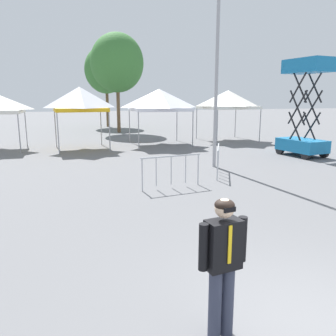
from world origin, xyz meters
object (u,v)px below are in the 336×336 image
person_foreground (223,259)px  crowd_barrier_near_person (218,155)px  canopy_tent_right_of_center (80,99)px  canopy_tent_center (228,100)px  canopy_tent_behind_right (159,100)px  tree_behind_tents_left (106,70)px  light_pole_near_lift (217,43)px  tree_behind_tents_right (117,63)px  crowd_barrier_mid_lot (171,165)px  scissor_lift (303,128)px

person_foreground → crowd_barrier_near_person: 9.10m
canopy_tent_right_of_center → canopy_tent_center: 9.71m
canopy_tent_behind_right → canopy_tent_center: bearing=8.1°
canopy_tent_right_of_center → tree_behind_tents_left: bearing=76.9°
canopy_tent_center → tree_behind_tents_left: size_ratio=0.44×
tree_behind_tents_left → crowd_barrier_near_person: 23.21m
canopy_tent_right_of_center → light_pole_near_lift: 8.75m
person_foreground → tree_behind_tents_right: tree_behind_tents_right is taller
light_pole_near_lift → crowd_barrier_near_person: bearing=-109.6°
canopy_tent_behind_right → tree_behind_tents_left: size_ratio=0.45×
canopy_tent_center → person_foreground: size_ratio=1.90×
tree_behind_tents_right → crowd_barrier_mid_lot: (-1.27, -18.13, -4.83)m
person_foreground → tree_behind_tents_left: (2.71, 30.92, 4.44)m
tree_behind_tents_right → crowd_barrier_near_person: 17.47m
scissor_lift → crowd_barrier_near_person: bearing=-156.4°
canopy_tent_behind_right → canopy_tent_center: (4.96, 0.70, 0.00)m
canopy_tent_center → tree_behind_tents_left: (-6.27, 13.42, 2.74)m
crowd_barrier_near_person → crowd_barrier_mid_lot: (-2.32, -1.37, 0.00)m
person_foreground → tree_behind_tents_right: (2.84, 24.99, 4.55)m
light_pole_near_lift → crowd_barrier_near_person: size_ratio=4.68×
canopy_tent_behind_right → tree_behind_tents_right: 8.76m
scissor_lift → crowd_barrier_near_person: 6.40m
scissor_lift → crowd_barrier_mid_lot: size_ratio=2.25×
tree_behind_tents_right → scissor_lift: bearing=-64.2°
tree_behind_tents_left → crowd_barrier_near_person: size_ratio=4.08×
scissor_lift → canopy_tent_center: bearing=96.3°
canopy_tent_right_of_center → crowd_barrier_mid_lot: canopy_tent_right_of_center is taller
tree_behind_tents_left → tree_behind_tents_right: bearing=-88.8°
crowd_barrier_near_person → canopy_tent_right_of_center: bearing=119.2°
canopy_tent_behind_right → tree_behind_tents_left: bearing=95.3°
canopy_tent_behind_right → crowd_barrier_near_person: (-0.13, -8.57, -1.98)m
canopy_tent_right_of_center → canopy_tent_center: bearing=6.5°
scissor_lift → tree_behind_tents_right: (-6.89, 14.21, 4.20)m
canopy_tent_center → scissor_lift: (0.74, -6.72, -1.35)m
tree_behind_tents_right → crowd_barrier_mid_lot: tree_behind_tents_right is taller
canopy_tent_behind_right → person_foreground: canopy_tent_behind_right is taller
person_foreground → canopy_tent_behind_right: bearing=76.5°
scissor_lift → person_foreground: 14.52m
scissor_lift → tree_behind_tents_right: size_ratio=0.59×
canopy_tent_center → light_pole_near_lift: bearing=-120.3°
person_foreground → light_pole_near_lift: 11.29m
canopy_tent_behind_right → light_pole_near_lift: light_pole_near_lift is taller
canopy_tent_right_of_center → person_foreground: size_ratio=1.94×
person_foreground → crowd_barrier_near_person: size_ratio=0.94×
light_pole_near_lift → crowd_barrier_mid_lot: 5.80m
tree_behind_tents_right → canopy_tent_center: bearing=-50.7°
scissor_lift → light_pole_near_lift: light_pole_near_lift is taller
crowd_barrier_near_person → light_pole_near_lift: bearing=70.4°
crowd_barrier_near_person → crowd_barrier_mid_lot: 2.69m
tree_behind_tents_right → crowd_barrier_near_person: (1.05, -16.76, -4.83)m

